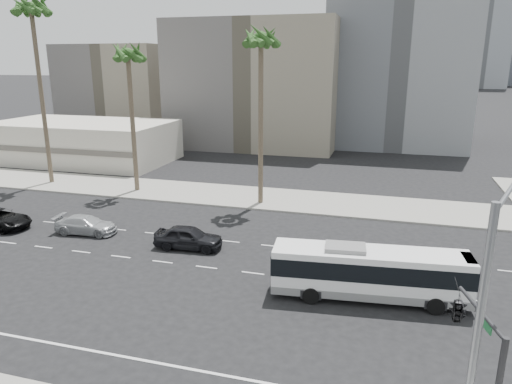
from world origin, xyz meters
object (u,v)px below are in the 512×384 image
(city_bus, at_px, (369,272))
(traffic_signal, at_px, (462,316))
(palm_far, at_px, (31,12))
(streetlight_corner, at_px, (482,330))
(palm_near, at_px, (261,42))
(car_b, at_px, (86,225))
(car_a, at_px, (188,237))
(palm_mid, at_px, (128,57))

(city_bus, distance_m, traffic_signal, 10.17)
(traffic_signal, distance_m, palm_far, 45.97)
(streetlight_corner, bearing_deg, palm_near, 139.93)
(car_b, relative_size, palm_far, 0.25)
(car_a, xyz_separation_m, car_b, (-8.47, 0.58, -0.12))
(car_b, distance_m, palm_near, 19.96)
(traffic_signal, distance_m, palm_mid, 37.08)
(city_bus, bearing_deg, car_a, 156.58)
(palm_mid, bearing_deg, traffic_signal, -44.06)
(car_b, height_order, streetlight_corner, streetlight_corner)
(city_bus, distance_m, palm_mid, 30.09)
(streetlight_corner, distance_m, traffic_signal, 2.28)
(car_b, height_order, palm_near, palm_near)
(city_bus, relative_size, palm_near, 0.68)
(streetlight_corner, height_order, palm_mid, palm_mid)
(palm_mid, relative_size, palm_far, 0.76)
(car_a, bearing_deg, traffic_signal, -135.05)
(streetlight_corner, bearing_deg, car_b, 169.67)
(car_a, height_order, palm_mid, palm_mid)
(city_bus, distance_m, palm_near, 22.03)
(city_bus, relative_size, palm_far, 0.56)
(car_a, relative_size, palm_near, 0.30)
(car_a, relative_size, car_b, 1.01)
(traffic_signal, bearing_deg, palm_far, 130.55)
(traffic_signal, height_order, palm_mid, palm_mid)
(palm_mid, bearing_deg, palm_near, -3.42)
(palm_far, bearing_deg, car_b, -43.44)
(palm_mid, bearing_deg, city_bus, -34.82)
(car_b, bearing_deg, car_a, -99.22)
(traffic_signal, xyz_separation_m, palm_near, (-13.22, 24.40, 9.24))
(car_b, distance_m, streetlight_corner, 28.97)
(car_b, bearing_deg, traffic_signal, -125.26)
(city_bus, height_order, traffic_signal, traffic_signal)
(streetlight_corner, relative_size, traffic_signal, 1.74)
(car_b, relative_size, streetlight_corner, 0.48)
(traffic_signal, relative_size, palm_mid, 0.39)
(car_b, xyz_separation_m, palm_mid, (-2.33, 11.51, 12.03))
(streetlight_corner, xyz_separation_m, traffic_signal, (-0.15, 2.13, -0.81))
(streetlight_corner, relative_size, palm_near, 0.63)
(car_b, distance_m, palm_mid, 16.81)
(car_b, height_order, palm_far, palm_far)
(palm_far, bearing_deg, streetlight_corner, -37.25)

